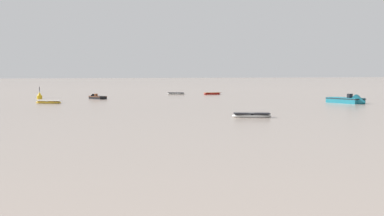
% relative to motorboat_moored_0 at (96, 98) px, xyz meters
% --- Properties ---
extents(motorboat_moored_0, '(3.04, 4.31, 1.41)m').
position_rel_motorboat_moored_0_xyz_m(motorboat_moored_0, '(0.00, 0.00, 0.00)').
color(motorboat_moored_0, black).
rests_on(motorboat_moored_0, ground).
extents(motorboat_moored_1, '(3.94, 6.91, 2.25)m').
position_rel_motorboat_moored_0_xyz_m(motorboat_moored_1, '(34.15, -25.26, 0.12)').
color(motorboat_moored_1, '#197084').
rests_on(motorboat_moored_1, ground).
extents(rowboat_moored_3, '(4.24, 2.66, 0.63)m').
position_rel_motorboat_moored_0_xyz_m(rowboat_moored_3, '(10.17, -43.27, -0.02)').
color(rowboat_moored_3, white).
rests_on(rowboat_moored_3, ground).
extents(rowboat_moored_4, '(4.10, 2.92, 0.62)m').
position_rel_motorboat_moored_0_xyz_m(rowboat_moored_4, '(-8.47, -11.39, -0.03)').
color(rowboat_moored_4, gold).
rests_on(rowboat_moored_4, ground).
extents(rowboat_moored_5, '(3.83, 2.32, 0.57)m').
position_rel_motorboat_moored_0_xyz_m(rowboat_moored_5, '(18.30, 13.28, -0.04)').
color(rowboat_moored_5, white).
rests_on(rowboat_moored_5, ground).
extents(rowboat_moored_6, '(3.90, 1.71, 0.60)m').
position_rel_motorboat_moored_0_xyz_m(rowboat_moored_6, '(25.31, 10.50, -0.03)').
color(rowboat_moored_6, red).
rests_on(rowboat_moored_6, ground).
extents(channel_buoy, '(0.90, 0.90, 2.30)m').
position_rel_motorboat_moored_0_xyz_m(channel_buoy, '(-9.30, 3.05, 0.27)').
color(channel_buoy, gold).
rests_on(channel_buoy, ground).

